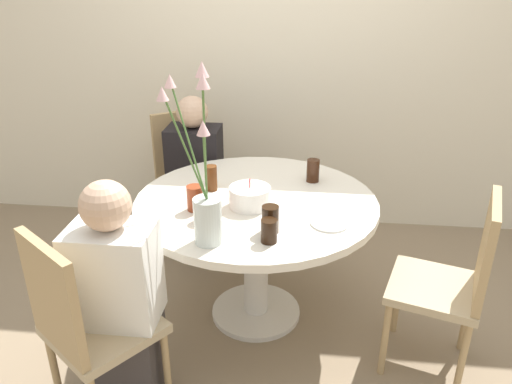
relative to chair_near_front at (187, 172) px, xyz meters
name	(u,v)px	position (x,y,z in m)	size (l,w,h in m)	color
ground_plane	(256,313)	(0.57, -0.81, -0.52)	(16.00, 16.00, 0.00)	#89755B
wall_back	(276,47)	(0.57, 0.41, 0.78)	(8.00, 0.05, 2.60)	beige
dining_table	(256,222)	(0.57, -0.81, 0.07)	(1.24, 1.24, 0.72)	silver
chair_near_front	(187,172)	(0.00, 0.00, 0.00)	(0.56, 0.56, 0.92)	tan
chair_left_flank	(84,322)	(-0.03, -1.60, 0.00)	(0.56, 0.56, 0.92)	tan
chair_right_flank	(455,277)	(1.51, -1.11, 0.00)	(0.50, 0.50, 0.92)	tan
birthday_cake	(250,197)	(0.55, -0.90, 0.25)	(0.20, 0.20, 0.15)	white
flower_vase	(205,198)	(0.41, -1.28, 0.42)	(0.23, 0.28, 0.78)	silver
side_plate	(330,223)	(0.93, -1.04, 0.21)	(0.18, 0.18, 0.01)	white
drink_glass_0	(269,231)	(0.67, -1.23, 0.25)	(0.07, 0.07, 0.10)	black
drink_glass_1	(207,208)	(0.36, -1.06, 0.26)	(0.08, 0.08, 0.12)	#33190C
drink_glass_2	(195,198)	(0.29, -0.96, 0.26)	(0.08, 0.08, 0.12)	maroon
drink_glass_3	(211,178)	(0.32, -0.72, 0.27)	(0.06, 0.06, 0.14)	#51280F
drink_glass_4	(313,171)	(0.85, -0.54, 0.26)	(0.07, 0.07, 0.13)	#33190C
drink_glass_5	(270,219)	(0.67, -1.14, 0.26)	(0.08, 0.08, 0.13)	black
person_boy	(196,181)	(0.09, -0.13, -0.01)	(0.34, 0.24, 1.08)	#383333
person_guest	(119,307)	(0.06, -1.47, -0.01)	(0.34, 0.24, 1.08)	#383333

